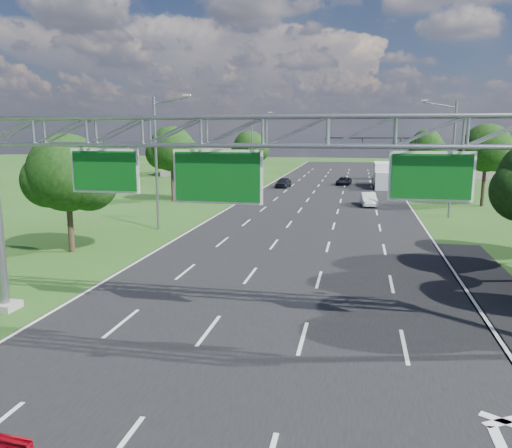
# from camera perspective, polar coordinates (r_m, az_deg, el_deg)

# --- Properties ---
(ground) EXTENTS (220.00, 220.00, 0.00)m
(ground) POSITION_cam_1_polar(r_m,az_deg,el_deg) (36.69, 5.75, -1.30)
(ground) COLOR #254715
(ground) RESTS_ON ground
(road) EXTENTS (18.00, 180.00, 0.02)m
(road) POSITION_cam_1_polar(r_m,az_deg,el_deg) (36.69, 5.75, -1.30)
(road) COLOR black
(road) RESTS_ON ground
(sign_gantry) EXTENTS (23.50, 1.00, 9.56)m
(sign_gantry) POSITION_cam_1_polar(r_m,az_deg,el_deg) (18.04, 1.22, 8.61)
(sign_gantry) COLOR gray
(sign_gantry) RESTS_ON ground
(traffic_signal) EXTENTS (12.21, 0.24, 7.00)m
(traffic_signal) POSITION_cam_1_polar(r_m,az_deg,el_deg) (70.89, 14.90, 8.32)
(traffic_signal) COLOR black
(traffic_signal) RESTS_ON ground
(streetlight_l_near) EXTENTS (2.97, 0.22, 10.16)m
(streetlight_l_near) POSITION_cam_1_polar(r_m,az_deg,el_deg) (38.76, -11.10, 7.52)
(streetlight_l_near) COLOR gray
(streetlight_l_near) RESTS_ON ground
(streetlight_l_far) EXTENTS (2.97, 0.22, 10.16)m
(streetlight_l_far) POSITION_cam_1_polar(r_m,az_deg,el_deg) (72.31, -0.29, 9.04)
(streetlight_l_far) COLOR gray
(streetlight_l_far) RESTS_ON ground
(streetlight_r_mid) EXTENTS (2.97, 0.22, 10.16)m
(streetlight_r_mid) POSITION_cam_1_polar(r_m,az_deg,el_deg) (46.43, 21.35, 7.47)
(streetlight_r_mid) COLOR gray
(streetlight_r_mid) RESTS_ON ground
(tree_verge_la) EXTENTS (5.76, 4.80, 7.40)m
(tree_verge_la) POSITION_cam_1_polar(r_m,az_deg,el_deg) (32.95, -20.63, 5.10)
(tree_verge_la) COLOR #2D2116
(tree_verge_la) RESTS_ON ground
(tree_verge_lb) EXTENTS (5.76, 4.80, 8.06)m
(tree_verge_lb) POSITION_cam_1_polar(r_m,az_deg,el_deg) (54.43, -9.51, 8.22)
(tree_verge_lb) COLOR #2D2116
(tree_verge_lb) RESTS_ON ground
(tree_verge_lc) EXTENTS (5.76, 4.80, 7.62)m
(tree_verge_lc) POSITION_cam_1_polar(r_m,az_deg,el_deg) (77.59, -0.70, 8.69)
(tree_verge_lc) COLOR #2D2116
(tree_verge_lc) RESTS_ON ground
(tree_verge_rd) EXTENTS (5.76, 4.80, 8.28)m
(tree_verge_rd) POSITION_cam_1_polar(r_m,az_deg,el_deg) (55.24, 24.90, 7.65)
(tree_verge_rd) COLOR #2D2116
(tree_verge_rd) RESTS_ON ground
(tree_verge_re) EXTENTS (5.76, 4.80, 7.84)m
(tree_verge_re) POSITION_cam_1_polar(r_m,az_deg,el_deg) (84.46, 18.94, 8.43)
(tree_verge_re) COLOR #2D2116
(tree_verge_re) RESTS_ON ground
(building_left) EXTENTS (14.00, 10.00, 5.00)m
(building_left) POSITION_cam_1_polar(r_m,az_deg,el_deg) (87.70, -5.43, 7.25)
(building_left) COLOR gray
(building_left) RESTS_ON ground
(building_right) EXTENTS (12.00, 9.00, 4.00)m
(building_right) POSITION_cam_1_polar(r_m,az_deg,el_deg) (90.25, 24.79, 6.10)
(building_right) COLOR gray
(building_right) RESTS_ON ground
(car_queue_b) EXTENTS (2.24, 4.16, 1.11)m
(car_queue_b) POSITION_cam_1_polar(r_m,az_deg,el_deg) (72.07, 10.01, 4.87)
(car_queue_b) COLOR black
(car_queue_b) RESTS_ON ground
(car_queue_c) EXTENTS (1.93, 4.01, 1.32)m
(car_queue_c) POSITION_cam_1_polar(r_m,az_deg,el_deg) (67.69, 3.15, 4.74)
(car_queue_c) COLOR black
(car_queue_c) RESTS_ON ground
(car_queue_d) EXTENTS (1.85, 4.18, 1.34)m
(car_queue_d) POSITION_cam_1_polar(r_m,az_deg,el_deg) (52.18, 12.71, 2.77)
(car_queue_d) COLOR silver
(car_queue_d) RESTS_ON ground
(box_truck) EXTENTS (2.66, 8.70, 3.29)m
(box_truck) POSITION_cam_1_polar(r_m,az_deg,el_deg) (70.17, 14.35, 5.39)
(box_truck) COLOR white
(box_truck) RESTS_ON ground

